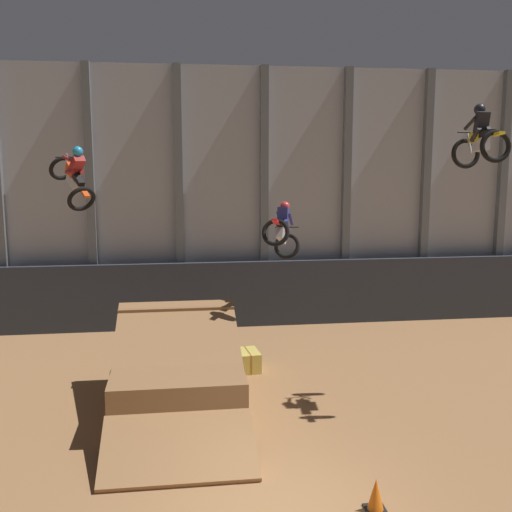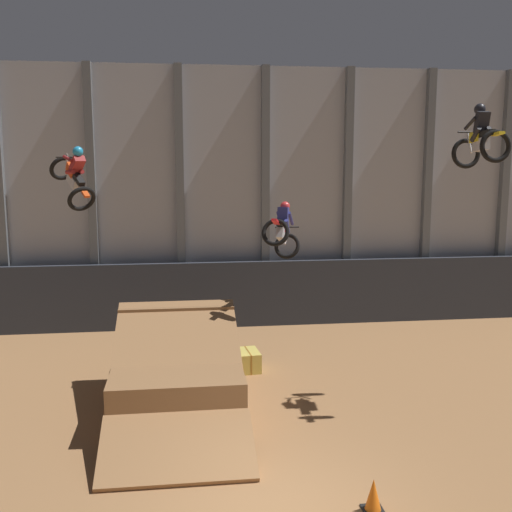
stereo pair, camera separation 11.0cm
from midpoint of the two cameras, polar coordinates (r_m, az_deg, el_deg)
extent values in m
plane|color=#996B42|center=(11.14, 1.83, -23.05)|extent=(60.00, 60.00, 0.00)
cube|color=#A3A8B2|center=(21.67, -3.44, 5.59)|extent=(32.00, 0.12, 9.21)
cube|color=slate|center=(21.62, -15.60, 5.26)|extent=(0.28, 0.28, 9.21)
cube|color=slate|center=(21.41, -7.48, 5.49)|extent=(0.28, 0.28, 9.21)
cube|color=slate|center=(21.64, 0.63, 5.60)|extent=(0.28, 0.28, 9.21)
cube|color=slate|center=(22.27, 8.43, 5.60)|extent=(0.28, 0.28, 9.21)
cube|color=slate|center=(23.30, 15.67, 5.51)|extent=(0.28, 0.28, 9.21)
cube|color=slate|center=(24.65, 22.21, 5.36)|extent=(0.28, 0.28, 9.21)
cube|color=#2D333D|center=(21.43, -3.21, -3.70)|extent=(31.36, 0.20, 2.36)
cube|color=olive|center=(14.89, -7.65, -11.84)|extent=(2.97, 3.96, 1.25)
cube|color=olive|center=(16.39, -7.68, -8.32)|extent=(3.04, 0.50, 2.09)
cube|color=#996B42|center=(13.95, -7.68, -11.47)|extent=(3.04, 5.72, 2.27)
torus|color=black|center=(16.84, -18.11, 7.94)|extent=(0.88, 0.79, 0.67)
torus|color=black|center=(15.76, -16.48, 5.23)|extent=(0.88, 0.79, 0.67)
cube|color=#B7B7BC|center=(16.19, -17.20, 6.89)|extent=(0.46, 0.60, 0.52)
cube|color=#E54C19|center=(16.22, -17.29, 7.80)|extent=(0.43, 0.53, 0.44)
cube|color=black|center=(15.90, -16.80, 7.10)|extent=(0.41, 0.54, 0.40)
cube|color=#E54C19|center=(15.55, -16.19, 5.81)|extent=(0.29, 0.36, 0.24)
cylinder|color=#B7B7BC|center=(16.57, -17.79, 8.31)|extent=(0.13, 0.16, 0.55)
cylinder|color=black|center=(16.42, -17.62, 8.95)|extent=(0.66, 0.06, 0.04)
cube|color=maroon|center=(15.91, -16.88, 8.33)|extent=(0.50, 0.57, 0.46)
sphere|color=#2393CC|center=(15.83, -16.81, 9.51)|extent=(0.41, 0.44, 0.36)
cylinder|color=maroon|center=(16.05, -17.50, 7.64)|extent=(0.31, 0.42, 0.13)
cylinder|color=maroon|center=(16.13, -16.70, 7.68)|extent=(0.31, 0.42, 0.13)
cylinder|color=maroon|center=(16.03, -17.69, 8.82)|extent=(0.34, 0.49, 0.19)
cylinder|color=maroon|center=(16.15, -16.62, 8.87)|extent=(0.34, 0.49, 0.19)
torus|color=black|center=(16.65, 2.77, 0.96)|extent=(0.82, 0.64, 0.72)
torus|color=black|center=(15.33, 1.68, 2.25)|extent=(0.82, 0.64, 0.72)
cube|color=#B7B7BC|center=(15.97, 2.25, 2.04)|extent=(0.40, 0.61, 0.46)
cube|color=red|center=(16.18, 2.45, 2.56)|extent=(0.38, 0.54, 0.39)
cube|color=black|center=(15.81, 2.14, 3.03)|extent=(0.37, 0.58, 0.32)
cube|color=red|center=(15.30, 1.69, 3.29)|extent=(0.27, 0.38, 0.19)
cylinder|color=#B7B7BC|center=(16.53, 2.72, 1.92)|extent=(0.22, 0.41, 0.43)
cylinder|color=black|center=(16.56, 2.77, 2.75)|extent=(0.66, 0.05, 0.04)
cube|color=navy|center=(16.07, 2.40, 3.79)|extent=(0.34, 0.31, 0.51)
sphere|color=red|center=(16.26, 2.58, 4.76)|extent=(0.37, 0.41, 0.34)
cylinder|color=navy|center=(16.09, 1.94, 2.85)|extent=(0.23, 0.34, 0.41)
cylinder|color=navy|center=(16.03, 2.77, 2.82)|extent=(0.23, 0.34, 0.41)
cylinder|color=navy|center=(16.34, 2.04, 3.62)|extent=(0.25, 0.43, 0.41)
cylinder|color=navy|center=(16.26, 3.13, 3.59)|extent=(0.25, 0.43, 0.41)
torus|color=black|center=(15.63, 19.14, 9.20)|extent=(0.73, 0.19, 0.74)
torus|color=black|center=(14.40, 21.64, 9.68)|extent=(0.73, 0.19, 0.74)
cube|color=#B7B7BC|center=(14.98, 20.43, 9.91)|extent=(0.18, 0.55, 0.33)
cube|color=yellow|center=(15.16, 20.14, 10.60)|extent=(0.20, 0.46, 0.28)
cube|color=black|center=(14.81, 20.86, 10.84)|extent=(0.16, 0.57, 0.18)
cube|color=yellow|center=(14.34, 21.85, 10.75)|extent=(0.14, 0.37, 0.10)
cylinder|color=#B7B7BC|center=(15.50, 19.45, 10.14)|extent=(0.06, 0.31, 0.51)
cylinder|color=black|center=(15.50, 19.52, 11.04)|extent=(0.66, 0.10, 0.04)
cube|color=black|center=(15.02, 20.51, 11.82)|extent=(0.28, 0.28, 0.53)
sphere|color=black|center=(15.16, 20.34, 12.96)|extent=(0.26, 0.29, 0.29)
cylinder|color=black|center=(14.98, 19.97, 10.84)|extent=(0.11, 0.39, 0.36)
cylinder|color=black|center=(15.09, 20.80, 10.78)|extent=(0.11, 0.39, 0.36)
cylinder|color=black|center=(15.16, 19.53, 11.82)|extent=(0.08, 0.50, 0.30)
cylinder|color=black|center=(15.31, 20.62, 11.73)|extent=(0.08, 0.50, 0.30)
cube|color=black|center=(11.31, 10.99, -22.60)|extent=(0.36, 0.36, 0.03)
cone|color=orange|center=(11.16, 11.04, -21.33)|extent=(0.28, 0.28, 0.55)
cube|color=#CCB751|center=(17.33, -0.97, -9.91)|extent=(0.69, 0.96, 0.56)
cube|color=#996623|center=(17.33, -0.97, -9.91)|extent=(0.13, 0.91, 0.57)
camera|label=1|loc=(0.05, -90.20, -0.03)|focal=42.00mm
camera|label=2|loc=(0.05, 89.80, 0.03)|focal=42.00mm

